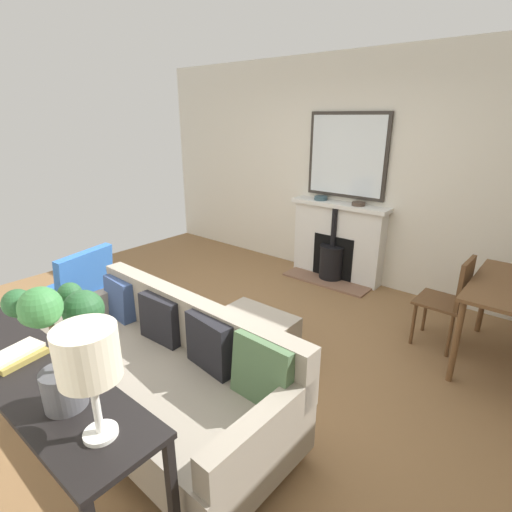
% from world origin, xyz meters
% --- Properties ---
extents(ground_plane, '(4.83, 6.32, 0.01)m').
position_xyz_m(ground_plane, '(0.00, 0.00, -0.00)').
color(ground_plane, olive).
extents(wall_left, '(0.12, 6.32, 2.76)m').
position_xyz_m(wall_left, '(-2.42, 0.00, 1.38)').
color(wall_left, beige).
rests_on(wall_left, ground).
extents(fireplace, '(0.52, 1.28, 1.01)m').
position_xyz_m(fireplace, '(-2.22, -0.02, 0.45)').
color(fireplace, brown).
rests_on(fireplace, ground).
extents(mirror_over_mantel, '(0.04, 1.04, 1.02)m').
position_xyz_m(mirror_over_mantel, '(-2.33, -0.02, 1.58)').
color(mirror_over_mantel, '#2D2823').
extents(mantel_bowl_near, '(0.17, 0.17, 0.05)m').
position_xyz_m(mantel_bowl_near, '(-2.24, -0.30, 1.04)').
color(mantel_bowl_near, '#334C56').
rests_on(mantel_bowl_near, fireplace).
extents(mantel_bowl_far, '(0.16, 0.16, 0.04)m').
position_xyz_m(mantel_bowl_far, '(-2.24, 0.23, 1.03)').
color(mantel_bowl_far, '#47382D').
rests_on(mantel_bowl_far, fireplace).
extents(sofa, '(0.93, 2.11, 0.81)m').
position_xyz_m(sofa, '(0.82, 0.29, 0.35)').
color(sofa, '#B2B2B7').
rests_on(sofa, ground).
extents(ottoman, '(0.65, 0.69, 0.39)m').
position_xyz_m(ottoman, '(-0.08, 0.32, 0.24)').
color(ottoman, '#B2B2B7').
rests_on(ottoman, ground).
extents(armchair_accent, '(0.79, 0.72, 0.87)m').
position_xyz_m(armchair_accent, '(0.62, -1.26, 0.49)').
color(armchair_accent, brown).
rests_on(armchair_accent, ground).
extents(console_table, '(0.42, 1.82, 0.80)m').
position_xyz_m(console_table, '(1.60, 0.28, 0.71)').
color(console_table, black).
rests_on(console_table, ground).
extents(table_lamp_far_end, '(0.24, 0.24, 0.50)m').
position_xyz_m(table_lamp_far_end, '(1.60, 0.97, 1.17)').
color(table_lamp_far_end, white).
rests_on(table_lamp_far_end, console_table).
extents(potted_plant, '(0.37, 0.38, 0.64)m').
position_xyz_m(potted_plant, '(1.59, 0.70, 1.17)').
color(potted_plant, '#4C4C51').
rests_on(potted_plant, console_table).
extents(book_stack, '(0.28, 0.22, 0.05)m').
position_xyz_m(book_stack, '(1.60, 0.12, 0.82)').
color(book_stack, olive).
rests_on(book_stack, console_table).
extents(dining_chair_near_fireplace, '(0.41, 0.41, 0.88)m').
position_xyz_m(dining_chair_near_fireplace, '(-1.39, 1.59, 0.52)').
color(dining_chair_near_fireplace, brown).
rests_on(dining_chair_near_fireplace, ground).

